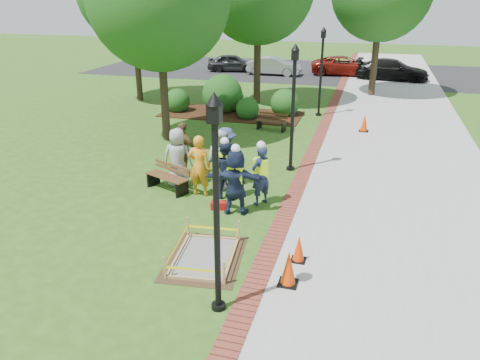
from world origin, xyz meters
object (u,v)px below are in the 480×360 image
(cone_front, at_px, (289,269))
(hivis_worker_a, at_px, (236,180))
(hivis_worker_c, at_px, (225,168))
(hivis_worker_b, at_px, (261,173))
(wet_concrete_pad, at_px, (204,250))
(lamp_near, at_px, (216,192))
(bench_near, at_px, (168,182))

(cone_front, height_order, hivis_worker_a, hivis_worker_a)
(cone_front, xyz_separation_m, hivis_worker_c, (-2.64, 3.98, 0.55))
(hivis_worker_a, distance_m, hivis_worker_b, 0.93)
(wet_concrete_pad, xyz_separation_m, lamp_near, (0.89, -1.66, 2.25))
(bench_near, height_order, cone_front, bench_near)
(wet_concrete_pad, bearing_deg, hivis_worker_a, 89.55)
(lamp_near, relative_size, hivis_worker_a, 2.11)
(cone_front, bearing_deg, bench_near, 138.55)
(cone_front, xyz_separation_m, lamp_near, (-1.17, -1.16, 2.09))
(bench_near, relative_size, hivis_worker_b, 0.82)
(lamp_near, relative_size, hivis_worker_b, 2.23)
(cone_front, height_order, hivis_worker_b, hivis_worker_b)
(hivis_worker_a, bearing_deg, wet_concrete_pad, -90.45)
(hivis_worker_b, bearing_deg, lamp_near, -85.90)
(cone_front, relative_size, hivis_worker_a, 0.40)
(cone_front, bearing_deg, lamp_near, -135.19)
(lamp_near, distance_m, hivis_worker_c, 5.57)
(wet_concrete_pad, xyz_separation_m, hivis_worker_a, (0.02, 2.53, 0.76))
(hivis_worker_a, bearing_deg, hivis_worker_c, 122.64)
(lamp_near, xyz_separation_m, hivis_worker_c, (-1.48, 5.14, -1.55))
(lamp_near, xyz_separation_m, hivis_worker_a, (-0.87, 4.19, -1.49))
(lamp_near, bearing_deg, wet_concrete_pad, 118.11)
(hivis_worker_a, xyz_separation_m, hivis_worker_c, (-0.61, 0.95, -0.06))
(bench_near, bearing_deg, cone_front, -41.45)
(hivis_worker_a, bearing_deg, lamp_near, -78.29)
(cone_front, bearing_deg, hivis_worker_a, 123.85)
(wet_concrete_pad, xyz_separation_m, cone_front, (2.05, -0.50, 0.15))
(cone_front, relative_size, hivis_worker_b, 0.42)
(hivis_worker_a, bearing_deg, bench_near, 158.80)
(hivis_worker_b, relative_size, hivis_worker_c, 1.02)
(lamp_near, bearing_deg, bench_near, 123.11)
(wet_concrete_pad, xyz_separation_m, hivis_worker_b, (0.53, 3.31, 0.71))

